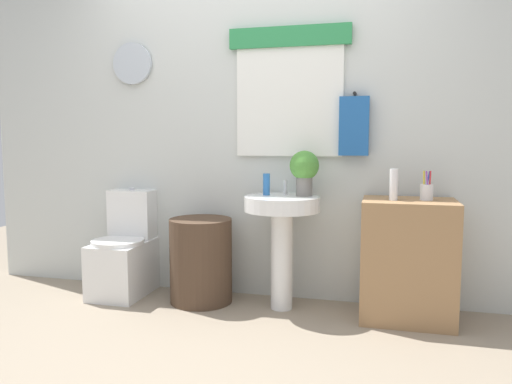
{
  "coord_description": "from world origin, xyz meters",
  "views": [
    {
      "loc": [
        0.89,
        -2.38,
        1.16
      ],
      "look_at": [
        0.08,
        0.8,
        0.81
      ],
      "focal_mm": 34.54,
      "sensor_mm": 36.0,
      "label": 1
    }
  ],
  "objects_px": {
    "toilet": "(125,254)",
    "pedestal_sink": "(282,225)",
    "wooden_cabinet": "(408,260)",
    "potted_plant": "(304,169)",
    "toothbrush_cup": "(427,191)",
    "laundry_hamper": "(201,260)",
    "soap_bottle": "(266,184)",
    "lotion_bottle": "(394,185)"
  },
  "relations": [
    {
      "from": "potted_plant",
      "to": "lotion_bottle",
      "type": "bearing_deg",
      "value": -9.76
    },
    {
      "from": "toilet",
      "to": "toothbrush_cup",
      "type": "height_order",
      "value": "toothbrush_cup"
    },
    {
      "from": "toilet",
      "to": "laundry_hamper",
      "type": "relative_size",
      "value": 1.32
    },
    {
      "from": "wooden_cabinet",
      "to": "soap_bottle",
      "type": "xyz_separation_m",
      "value": [
        -0.94,
        0.05,
        0.46
      ]
    },
    {
      "from": "pedestal_sink",
      "to": "soap_bottle",
      "type": "relative_size",
      "value": 5.22
    },
    {
      "from": "toilet",
      "to": "laundry_hamper",
      "type": "xyz_separation_m",
      "value": [
        0.62,
        -0.04,
        0.0
      ]
    },
    {
      "from": "toilet",
      "to": "laundry_hamper",
      "type": "distance_m",
      "value": 0.62
    },
    {
      "from": "laundry_hamper",
      "to": "soap_bottle",
      "type": "height_order",
      "value": "soap_bottle"
    },
    {
      "from": "pedestal_sink",
      "to": "toothbrush_cup",
      "type": "bearing_deg",
      "value": 1.24
    },
    {
      "from": "laundry_hamper",
      "to": "wooden_cabinet",
      "type": "bearing_deg",
      "value": 0.0
    },
    {
      "from": "laundry_hamper",
      "to": "lotion_bottle",
      "type": "xyz_separation_m",
      "value": [
        1.31,
        -0.04,
        0.58
      ]
    },
    {
      "from": "soap_bottle",
      "to": "lotion_bottle",
      "type": "height_order",
      "value": "lotion_bottle"
    },
    {
      "from": "toilet",
      "to": "laundry_hamper",
      "type": "height_order",
      "value": "toilet"
    },
    {
      "from": "toilet",
      "to": "pedestal_sink",
      "type": "bearing_deg",
      "value": -1.74
    },
    {
      "from": "soap_bottle",
      "to": "toothbrush_cup",
      "type": "bearing_deg",
      "value": -1.65
    },
    {
      "from": "pedestal_sink",
      "to": "toothbrush_cup",
      "type": "xyz_separation_m",
      "value": [
        0.92,
        0.02,
        0.25
      ]
    },
    {
      "from": "wooden_cabinet",
      "to": "potted_plant",
      "type": "bearing_deg",
      "value": 174.98
    },
    {
      "from": "wooden_cabinet",
      "to": "soap_bottle",
      "type": "height_order",
      "value": "soap_bottle"
    },
    {
      "from": "toilet",
      "to": "pedestal_sink",
      "type": "height_order",
      "value": "toilet"
    },
    {
      "from": "toilet",
      "to": "pedestal_sink",
      "type": "relative_size",
      "value": 1.02
    },
    {
      "from": "lotion_bottle",
      "to": "toilet",
      "type": "bearing_deg",
      "value": 177.73
    },
    {
      "from": "laundry_hamper",
      "to": "soap_bottle",
      "type": "bearing_deg",
      "value": 6.11
    },
    {
      "from": "potted_plant",
      "to": "toothbrush_cup",
      "type": "xyz_separation_m",
      "value": [
        0.78,
        -0.04,
        -0.13
      ]
    },
    {
      "from": "toilet",
      "to": "wooden_cabinet",
      "type": "height_order",
      "value": "toilet"
    },
    {
      "from": "soap_bottle",
      "to": "laundry_hamper",
      "type": "bearing_deg",
      "value": -173.89
    },
    {
      "from": "soap_bottle",
      "to": "toothbrush_cup",
      "type": "relative_size",
      "value": 0.8
    },
    {
      "from": "potted_plant",
      "to": "toothbrush_cup",
      "type": "distance_m",
      "value": 0.8
    },
    {
      "from": "laundry_hamper",
      "to": "wooden_cabinet",
      "type": "distance_m",
      "value": 1.41
    },
    {
      "from": "laundry_hamper",
      "to": "potted_plant",
      "type": "bearing_deg",
      "value": 4.72
    },
    {
      "from": "lotion_bottle",
      "to": "toothbrush_cup",
      "type": "xyz_separation_m",
      "value": [
        0.2,
        0.06,
        -0.04
      ]
    },
    {
      "from": "soap_bottle",
      "to": "potted_plant",
      "type": "bearing_deg",
      "value": 2.2
    },
    {
      "from": "laundry_hamper",
      "to": "toothbrush_cup",
      "type": "distance_m",
      "value": 1.6
    },
    {
      "from": "pedestal_sink",
      "to": "potted_plant",
      "type": "relative_size",
      "value": 2.53
    },
    {
      "from": "potted_plant",
      "to": "toilet",
      "type": "bearing_deg",
      "value": -179.01
    },
    {
      "from": "laundry_hamper",
      "to": "pedestal_sink",
      "type": "height_order",
      "value": "pedestal_sink"
    },
    {
      "from": "wooden_cabinet",
      "to": "lotion_bottle",
      "type": "xyz_separation_m",
      "value": [
        -0.1,
        -0.04,
        0.49
      ]
    },
    {
      "from": "laundry_hamper",
      "to": "pedestal_sink",
      "type": "bearing_deg",
      "value": -0.0
    },
    {
      "from": "soap_bottle",
      "to": "potted_plant",
      "type": "relative_size",
      "value": 0.48
    },
    {
      "from": "pedestal_sink",
      "to": "lotion_bottle",
      "type": "height_order",
      "value": "lotion_bottle"
    },
    {
      "from": "toilet",
      "to": "potted_plant",
      "type": "distance_m",
      "value": 1.5
    },
    {
      "from": "toothbrush_cup",
      "to": "toilet",
      "type": "bearing_deg",
      "value": 179.55
    },
    {
      "from": "wooden_cabinet",
      "to": "soap_bottle",
      "type": "distance_m",
      "value": 1.05
    }
  ]
}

